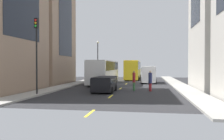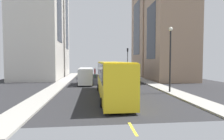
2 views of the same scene
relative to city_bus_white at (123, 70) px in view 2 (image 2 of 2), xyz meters
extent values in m
plane|color=#28282B|center=(3.12, 0.98, -2.01)|extent=(40.55, 40.55, 0.00)
cube|color=#9E9B93|center=(-4.09, 0.98, -1.93)|extent=(2.13, 44.00, 0.15)
cube|color=#9E9B93|center=(10.33, 0.98, -1.93)|extent=(2.13, 44.00, 0.15)
cube|color=yellow|center=(3.12, -20.02, -2.00)|extent=(0.16, 2.00, 0.01)
cube|color=yellow|center=(3.12, -13.02, -2.00)|extent=(0.16, 2.00, 0.01)
cube|color=yellow|center=(3.12, -6.02, -2.00)|extent=(0.16, 2.00, 0.01)
cube|color=yellow|center=(3.12, 0.98, -2.00)|extent=(0.16, 2.00, 0.01)
cube|color=yellow|center=(3.12, 7.98, -2.00)|extent=(0.16, 2.00, 0.01)
cube|color=yellow|center=(3.12, 14.98, -2.00)|extent=(0.16, 2.00, 0.01)
cube|color=yellow|center=(3.12, 21.98, -2.00)|extent=(0.16, 2.00, 0.01)
cube|color=#937760|center=(-8.99, -12.23, 9.46)|extent=(7.28, 11.23, 22.93)
cube|color=#1E232D|center=(-8.99, -12.23, 9.46)|extent=(7.35, 6.18, 12.61)
cube|color=#937760|center=(-9.01, -1.10, 6.96)|extent=(7.32, 9.11, 17.93)
cube|color=#1E232D|center=(-9.01, -1.10, 6.96)|extent=(7.39, 5.01, 9.86)
cube|color=beige|center=(14.96, -15.17, 12.68)|extent=(6.72, 7.58, 29.37)
cube|color=#1E232D|center=(14.96, -15.17, 12.68)|extent=(6.78, 4.17, 16.15)
cube|color=silver|center=(0.00, 0.00, -0.23)|extent=(2.55, 11.61, 3.00)
cube|color=black|center=(0.00, 0.00, 0.62)|extent=(2.60, 10.68, 1.20)
cube|color=beige|center=(0.00, 0.00, 1.31)|extent=(2.45, 11.15, 0.08)
cylinder|color=black|center=(-1.17, 3.60, -1.51)|extent=(0.46, 1.00, 1.00)
cylinder|color=black|center=(1.17, 3.60, -1.51)|extent=(0.46, 1.00, 1.00)
cylinder|color=black|center=(-1.17, -3.60, -1.51)|extent=(0.46, 1.00, 1.00)
cylinder|color=black|center=(1.17, -3.60, -1.51)|extent=(0.46, 1.00, 1.00)
cube|color=yellow|center=(3.35, 13.02, -0.15)|extent=(2.45, 13.39, 3.30)
cube|color=black|center=(3.35, 13.02, 0.71)|extent=(2.50, 12.32, 1.48)
cube|color=gold|center=(3.35, 13.02, 1.54)|extent=(2.35, 12.85, 0.08)
cylinder|color=black|center=(2.23, 17.17, -1.63)|extent=(0.44, 0.76, 0.76)
cylinder|color=black|center=(4.48, 17.17, -1.63)|extent=(0.44, 0.76, 0.76)
cylinder|color=black|center=(2.23, 8.87, -1.63)|extent=(0.44, 0.76, 0.76)
cylinder|color=black|center=(4.48, 8.87, -1.63)|extent=(0.44, 0.76, 0.76)
cube|color=white|center=(6.35, 3.17, -0.66)|extent=(2.05, 5.35, 2.30)
cube|color=black|center=(6.35, 3.17, 0.10)|extent=(2.09, 4.92, 0.69)
cube|color=silver|center=(6.35, 3.17, 0.53)|extent=(1.97, 5.14, 0.08)
cylinder|color=black|center=(5.40, 4.83, -1.65)|extent=(0.37, 0.72, 0.72)
cylinder|color=black|center=(7.29, 4.83, -1.65)|extent=(0.37, 0.72, 0.72)
cylinder|color=black|center=(5.40, 1.51, -1.65)|extent=(0.37, 0.72, 0.72)
cylinder|color=black|center=(7.29, 1.51, -1.65)|extent=(0.37, 0.72, 0.72)
cube|color=black|center=(1.95, -9.63, -1.19)|extent=(1.90, 4.42, 1.29)
cube|color=black|center=(1.95, -9.63, -0.87)|extent=(1.94, 4.06, 0.54)
cube|color=black|center=(1.95, -9.63, -0.51)|extent=(1.82, 4.24, 0.08)
cylinder|color=black|center=(1.08, -8.27, -1.70)|extent=(0.34, 0.62, 0.62)
cylinder|color=black|center=(2.82, -8.27, -1.70)|extent=(0.34, 0.62, 0.62)
cylinder|color=black|center=(1.08, -11.00, -1.70)|extent=(0.34, 0.62, 0.62)
cylinder|color=black|center=(2.82, -11.00, -1.70)|extent=(0.34, 0.62, 0.62)
cylinder|color=#336B38|center=(4.80, -8.10, -1.57)|extent=(0.24, 0.24, 0.88)
cylinder|color=maroon|center=(4.80, -8.10, -0.62)|extent=(0.32, 0.32, 1.01)
sphere|color=#8C6647|center=(4.80, -8.10, -0.01)|extent=(0.21, 0.21, 0.21)
cylinder|color=maroon|center=(6.50, -8.35, -1.60)|extent=(0.28, 0.28, 0.82)
cylinder|color=navy|center=(6.50, -8.35, -0.64)|extent=(0.37, 0.37, 1.09)
sphere|color=beige|center=(6.50, -8.35, 0.01)|extent=(0.23, 0.23, 0.23)
cylinder|color=black|center=(-3.42, -13.42, 1.02)|extent=(0.14, 0.14, 5.76)
cube|color=black|center=(-3.42, -13.42, 4.35)|extent=(0.32, 0.32, 0.90)
sphere|color=red|center=(-3.42, -13.59, 4.60)|extent=(0.20, 0.20, 0.20)
sphere|color=orange|center=(-3.42, -13.59, 4.35)|extent=(0.20, 0.20, 0.20)
sphere|color=green|center=(-3.42, -13.59, 4.10)|extent=(0.20, 0.20, 0.20)
cylinder|color=black|center=(-3.52, 11.59, 1.62)|extent=(0.18, 0.18, 6.96)
sphere|color=silver|center=(-3.52, 11.59, 5.28)|extent=(0.44, 0.44, 0.44)
camera|label=1|loc=(6.29, -32.14, 0.60)|focal=36.49mm
camera|label=2|loc=(5.27, 31.55, 1.71)|focal=29.23mm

